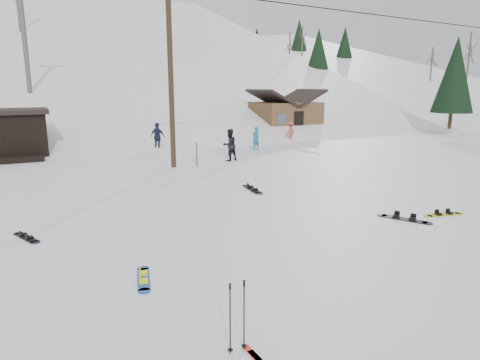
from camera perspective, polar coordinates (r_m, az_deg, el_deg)
name	(u,v)px	position (r m, az deg, el deg)	size (l,w,h in m)	color
ground	(295,291)	(8.95, 7.33, -14.43)	(200.00, 200.00, 0.00)	white
ski_slope	(71,204)	(63.79, -21.63, -2.99)	(60.00, 75.00, 45.00)	white
ridge_right	(316,178)	(72.36, 10.14, 0.27)	(34.00, 85.00, 36.00)	white
treeline_right	(342,115)	(63.39, 13.40, 8.48)	(20.00, 60.00, 10.00)	black
treeline_crest	(50,107)	(92.78, -24.04, 8.91)	(50.00, 6.00, 10.00)	black
utility_pole	(171,72)	(21.60, -9.24, 14.03)	(2.00, 0.26, 9.00)	#3A2819
trail_sign	(197,142)	(21.73, -5.81, 5.11)	(0.50, 0.09, 1.85)	#595B60
lift_hut	(17,133)	(27.65, -27.55, 5.52)	(3.40, 4.10, 2.75)	black
lift_tower_near	(24,32)	(36.78, -26.87, 17.15)	(2.20, 0.36, 8.00)	#595B60
cabin	(285,117)	(36.37, 6.05, 8.37)	(5.39, 4.40, 3.77)	brown
hero_snowboard	(144,278)	(9.55, -12.73, -12.68)	(0.51, 1.34, 0.10)	#1B49B1
ski_poles	(237,316)	(6.84, -0.38, -17.70)	(0.32, 0.08, 1.17)	black
board_scatter_b	(26,237)	(13.02, -26.59, -6.84)	(0.66, 1.22, 0.09)	black
board_scatter_d	(404,219)	(14.14, 21.04, -4.83)	(0.94, 1.51, 0.12)	black
board_scatter_e	(444,214)	(15.12, 25.52, -4.15)	(1.39, 0.50, 0.10)	#BFC515
board_scatter_f	(252,189)	(16.93, 1.64, -1.21)	(0.45, 1.68, 0.12)	black
skier_teal	(256,138)	(27.36, 2.12, 5.56)	(0.55, 0.36, 1.50)	#0E6E91
skier_dark	(230,145)	(23.40, -1.40, 4.69)	(0.85, 0.66, 1.74)	black
skier_pink	(290,132)	(31.77, 6.70, 6.44)	(0.96, 0.55, 1.49)	#BA4146
skier_navy	(158,137)	(27.57, -10.92, 5.69)	(1.04, 0.43, 1.77)	#19203F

